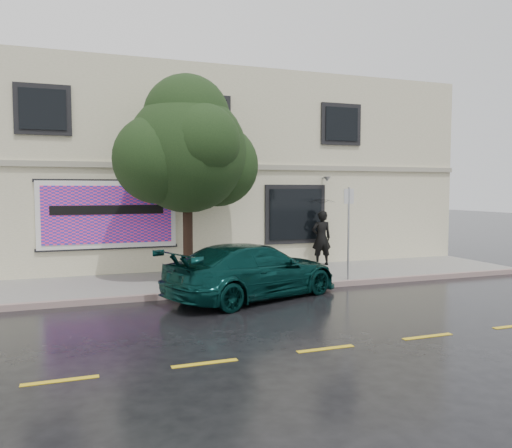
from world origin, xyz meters
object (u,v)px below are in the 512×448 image
object	(u,v)px
pedestrian	(321,238)
fire_hydrant	(182,276)
car	(253,271)
street_tree	(187,153)

from	to	relation	value
pedestrian	fire_hydrant	distance (m)	6.12
car	pedestrian	world-z (taller)	pedestrian
street_tree	fire_hydrant	distance (m)	3.64
pedestrian	fire_hydrant	xyz separation A→B (m)	(-5.50, -2.62, -0.60)
car	street_tree	world-z (taller)	street_tree
pedestrian	street_tree	world-z (taller)	street_tree
car	street_tree	size ratio (longest dim) A/B	0.90
car	fire_hydrant	distance (m)	1.95
street_tree	fire_hydrant	bearing A→B (deg)	-108.70
fire_hydrant	street_tree	bearing A→B (deg)	89.46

